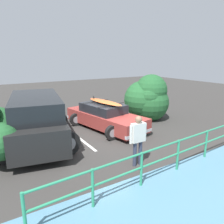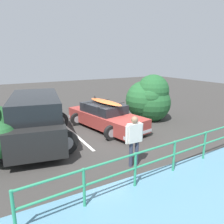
{
  "view_description": "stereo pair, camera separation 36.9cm",
  "coord_description": "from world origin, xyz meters",
  "px_view_note": "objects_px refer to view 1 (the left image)",
  "views": [
    {
      "loc": [
        4.77,
        8.18,
        3.42
      ],
      "look_at": [
        -0.28,
        -0.04,
        0.95
      ],
      "focal_mm": 35.0,
      "sensor_mm": 36.0,
      "label": 1
    },
    {
      "loc": [
        4.45,
        8.37,
        3.42
      ],
      "look_at": [
        -0.28,
        -0.04,
        0.95
      ],
      "focal_mm": 35.0,
      "sensor_mm": 36.0,
      "label": 2
    }
  ],
  "objects_px": {
    "sedan_car": "(105,116)",
    "suv_car": "(37,120)",
    "person_bystander": "(138,136)",
    "bush_near_left": "(148,97)"
  },
  "relations": [
    {
      "from": "suv_car",
      "to": "person_bystander",
      "type": "height_order",
      "value": "suv_car"
    },
    {
      "from": "sedan_car",
      "to": "suv_car",
      "type": "height_order",
      "value": "suv_car"
    },
    {
      "from": "suv_car",
      "to": "bush_near_left",
      "type": "distance_m",
      "value": 6.12
    },
    {
      "from": "person_bystander",
      "to": "bush_near_left",
      "type": "relative_size",
      "value": 0.63
    },
    {
      "from": "sedan_car",
      "to": "bush_near_left",
      "type": "distance_m",
      "value": 2.91
    },
    {
      "from": "sedan_car",
      "to": "suv_car",
      "type": "relative_size",
      "value": 0.9
    },
    {
      "from": "sedan_car",
      "to": "bush_near_left",
      "type": "relative_size",
      "value": 1.77
    },
    {
      "from": "person_bystander",
      "to": "bush_near_left",
      "type": "height_order",
      "value": "bush_near_left"
    },
    {
      "from": "sedan_car",
      "to": "person_bystander",
      "type": "xyz_separation_m",
      "value": [
        0.98,
        3.8,
        0.4
      ]
    },
    {
      "from": "suv_car",
      "to": "bush_near_left",
      "type": "xyz_separation_m",
      "value": [
        -6.1,
        -0.52,
        0.21
      ]
    }
  ]
}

